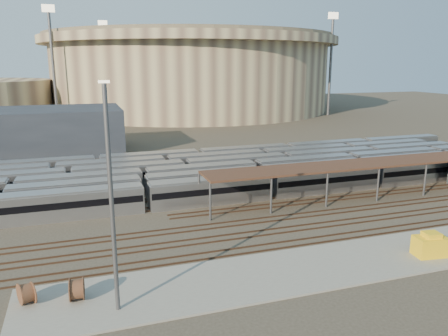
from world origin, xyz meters
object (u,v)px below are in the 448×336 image
at_px(cable_reel_west, 26,293).
at_px(yard_light_pole, 111,201).
at_px(cable_reel_east, 77,289).
at_px(yellow_equipment, 430,246).

bearing_deg(cable_reel_west, yard_light_pole, -24.55).
height_order(cable_reel_east, yellow_equipment, yellow_equipment).
xyz_separation_m(cable_reel_west, cable_reel_east, (4.00, -0.69, 0.05)).
height_order(cable_reel_west, cable_reel_east, cable_reel_east).
bearing_deg(yard_light_pole, cable_reel_west, 155.45).
bearing_deg(cable_reel_east, yard_light_pole, -39.27).
distance_m(cable_reel_east, yellow_equipment, 35.23).
bearing_deg(yard_light_pole, yellow_equipment, 0.29).
relative_size(cable_reel_east, yard_light_pole, 0.11).
xyz_separation_m(cable_reel_east, yellow_equipment, (35.15, -2.42, 0.04)).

